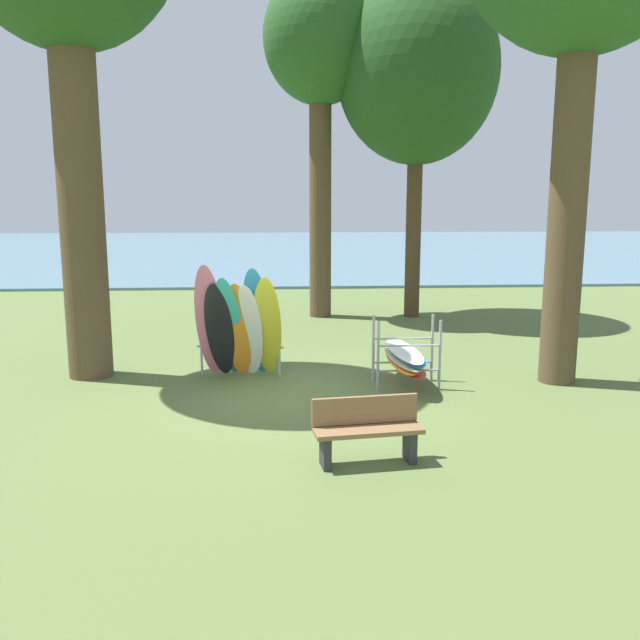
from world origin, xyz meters
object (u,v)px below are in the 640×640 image
tree_mid_behind (320,48)px  leaning_board_pile (239,327)px  board_storage_rack (404,357)px  park_bench (367,429)px  tree_far_left_back (417,71)px

tree_mid_behind → leaning_board_pile: size_ratio=4.19×
tree_mid_behind → board_storage_rack: bearing=-81.5°
leaning_board_pile → park_bench: (1.86, -4.12, -0.54)m
tree_far_left_back → park_bench: (-2.66, -10.58, -6.21)m
tree_mid_behind → board_storage_rack: 9.92m
tree_mid_behind → leaning_board_pile: bearing=-106.2°
tree_mid_behind → park_bench: (-0.07, -10.77, -6.79)m
tree_far_left_back → park_bench: 12.55m
leaning_board_pile → park_bench: 4.55m
tree_far_left_back → board_storage_rack: tree_far_left_back is taller
board_storage_rack → tree_mid_behind: bearing=98.5°
board_storage_rack → park_bench: size_ratio=1.48×
park_bench → leaning_board_pile: bearing=114.3°
leaning_board_pile → park_bench: bearing=-65.7°
tree_mid_behind → leaning_board_pile: tree_mid_behind is taller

